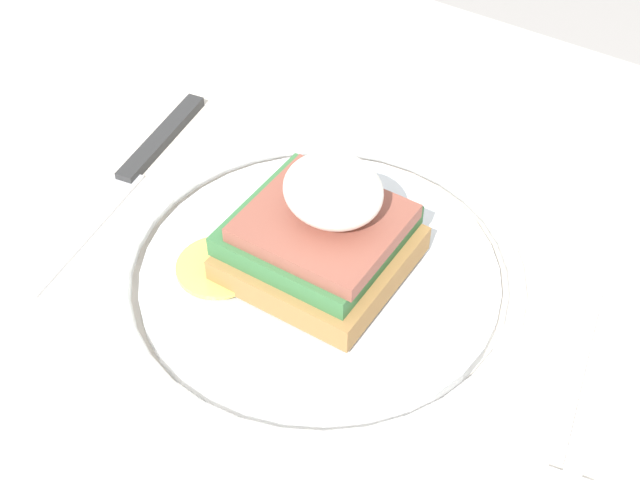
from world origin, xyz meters
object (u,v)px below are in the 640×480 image
sandwich (321,230)px  fork (584,421)px  plate (320,274)px  knife (133,170)px

sandwich → fork: sandwich is taller
plate → sandwich: sandwich is taller
plate → knife: 0.16m
sandwich → knife: (0.15, -0.01, -0.04)m
plate → sandwich: 0.03m
knife → sandwich: bearing=174.9°
sandwich → fork: size_ratio=0.75×
plate → fork: size_ratio=1.51×
sandwich → fork: 0.17m
plate → sandwich: (0.00, -0.00, 0.03)m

